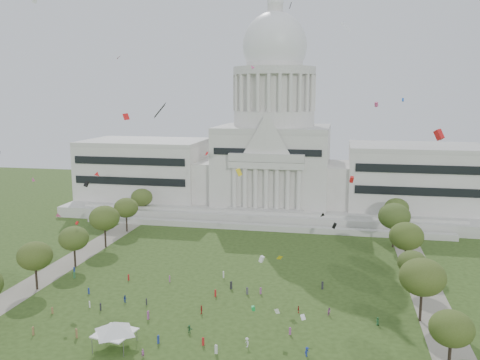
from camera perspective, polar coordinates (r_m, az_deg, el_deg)
ground at (r=103.67m, az=-5.13°, el=-17.46°), size 400.00×400.00×0.00m
capitol at (r=205.18m, az=3.77°, el=2.70°), size 160.00×64.50×91.30m
path_left at (r=147.69m, az=-20.08°, el=-9.56°), size 8.00×160.00×0.04m
path_right at (r=129.17m, az=20.47°, el=-12.39°), size 8.00×160.00×0.04m
row_tree_r_1 at (r=97.18m, az=22.66°, el=-15.14°), size 7.58×7.58×10.78m
row_tree_l_2 at (r=133.44m, az=-22.04°, el=-7.91°), size 8.42×8.42×11.97m
row_tree_r_2 at (r=113.59m, az=19.81°, el=-10.22°), size 9.55×9.55×13.58m
row_tree_l_3 at (r=146.55m, az=-18.16°, el=-6.24°), size 8.12×8.12×11.55m
row_tree_r_3 at (r=130.41m, az=18.77°, el=-8.77°), size 7.01×7.01×9.98m
row_tree_l_4 at (r=162.02m, az=-14.98°, el=-4.14°), size 9.29×9.29×13.21m
row_tree_r_4 at (r=144.60m, az=18.18°, el=-6.01°), size 9.19×9.19×13.06m
row_tree_l_5 at (r=179.07m, az=-12.67°, el=-3.06°), size 8.33×8.33×11.85m
row_tree_r_5 at (r=163.70m, az=16.94°, el=-3.90°), size 9.82×9.82×13.96m
row_tree_l_6 at (r=196.01m, az=-10.97°, el=-1.94°), size 8.19×8.19×11.64m
row_tree_r_6 at (r=181.67m, az=17.16°, el=-3.05°), size 8.42×8.42×11.97m
event_tent at (r=101.79m, az=-13.92°, el=-15.74°), size 10.84×10.84×5.17m
person_0 at (r=112.36m, az=15.20°, el=-15.05°), size 0.86×0.98×1.70m
person_2 at (r=114.43m, az=10.00°, el=-14.35°), size 0.94×1.02×1.80m
person_3 at (r=100.41m, az=0.79°, el=-17.76°), size 1.21×1.37×1.90m
person_4 at (r=113.92m, az=-4.35°, el=-14.30°), size 0.77×1.20×1.93m
person_5 at (r=106.06m, az=-5.70°, el=-16.30°), size 1.67×1.24×1.68m
person_7 at (r=98.67m, az=-10.87°, el=-18.56°), size 0.74×0.73×1.65m
person_8 at (r=122.13m, az=-12.78°, el=-12.88°), size 0.98×0.86×1.71m
person_9 at (r=98.06m, az=7.52°, el=-18.58°), size 1.15×1.35×1.86m
person_10 at (r=114.81m, az=6.58°, el=-14.24°), size 0.64×0.99×1.58m
distant_crowd at (r=119.50m, az=-7.90°, el=-13.24°), size 65.84×38.71×1.94m
kite_swarm at (r=100.80m, az=-3.72°, el=-0.95°), size 89.26×105.89×60.18m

